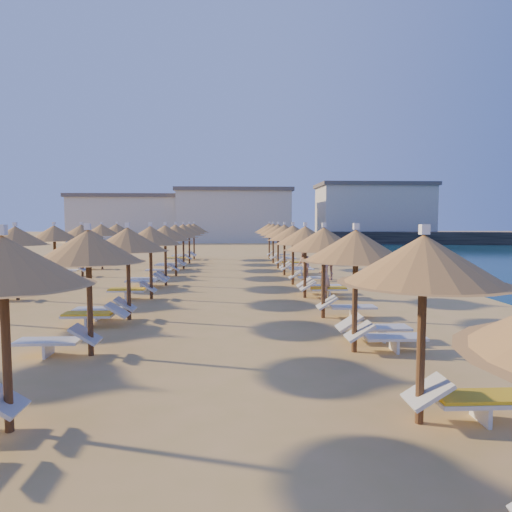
{
  "coord_description": "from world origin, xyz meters",
  "views": [
    {
      "loc": [
        0.51,
        -16.61,
        2.89
      ],
      "look_at": [
        1.47,
        4.0,
        1.3
      ],
      "focal_mm": 32.0,
      "sensor_mm": 36.0,
      "label": 1
    }
  ],
  "objects_px": {
    "parasol_row_east": "(299,235)",
    "beachgoer_b": "(303,264)",
    "beachgoer_a": "(324,275)",
    "parasol_row_west": "(159,235)",
    "jetty": "(449,238)",
    "beachgoer_c": "(329,262)"
  },
  "relations": [
    {
      "from": "parasol_row_east",
      "to": "beachgoer_b",
      "type": "bearing_deg",
      "value": 77.63
    },
    {
      "from": "parasol_row_east",
      "to": "beachgoer_b",
      "type": "height_order",
      "value": "parasol_row_east"
    },
    {
      "from": "beachgoer_a",
      "to": "beachgoer_b",
      "type": "distance_m",
      "value": 5.06
    },
    {
      "from": "parasol_row_west",
      "to": "beachgoer_b",
      "type": "bearing_deg",
      "value": 25.82
    },
    {
      "from": "jetty",
      "to": "beachgoer_b",
      "type": "distance_m",
      "value": 41.38
    },
    {
      "from": "beachgoer_b",
      "to": "beachgoer_c",
      "type": "bearing_deg",
      "value": 103.83
    },
    {
      "from": "parasol_row_west",
      "to": "beachgoer_c",
      "type": "xyz_separation_m",
      "value": [
        7.72,
        3.47,
        -1.43
      ]
    },
    {
      "from": "parasol_row_east",
      "to": "beachgoer_a",
      "type": "distance_m",
      "value": 2.53
    },
    {
      "from": "beachgoer_c",
      "to": "parasol_row_west",
      "type": "bearing_deg",
      "value": -135.03
    },
    {
      "from": "beachgoer_a",
      "to": "beachgoer_b",
      "type": "height_order",
      "value": "beachgoer_a"
    },
    {
      "from": "jetty",
      "to": "beachgoer_c",
      "type": "height_order",
      "value": "beachgoer_c"
    },
    {
      "from": "parasol_row_east",
      "to": "parasol_row_west",
      "type": "distance_m",
      "value": 5.73
    },
    {
      "from": "parasol_row_east",
      "to": "beachgoer_c",
      "type": "xyz_separation_m",
      "value": [
        1.99,
        3.47,
        -1.43
      ]
    },
    {
      "from": "parasol_row_west",
      "to": "beachgoer_c",
      "type": "distance_m",
      "value": 8.58
    },
    {
      "from": "beachgoer_c",
      "to": "beachgoer_b",
      "type": "bearing_deg",
      "value": -143.33
    },
    {
      "from": "jetty",
      "to": "parasol_row_west",
      "type": "xyz_separation_m",
      "value": [
        -29.93,
        -37.15,
        1.55
      ]
    },
    {
      "from": "beachgoer_a",
      "to": "parasol_row_west",
      "type": "bearing_deg",
      "value": -90.19
    },
    {
      "from": "beachgoer_b",
      "to": "parasol_row_east",
      "type": "bearing_deg",
      "value": -14.48
    },
    {
      "from": "parasol_row_east",
      "to": "beachgoer_a",
      "type": "xyz_separation_m",
      "value": [
        0.7,
        -1.96,
        -1.43
      ]
    },
    {
      "from": "parasol_row_west",
      "to": "beachgoer_b",
      "type": "xyz_separation_m",
      "value": [
        6.41,
        3.1,
        -1.51
      ]
    },
    {
      "from": "parasol_row_east",
      "to": "beachgoer_b",
      "type": "distance_m",
      "value": 3.51
    },
    {
      "from": "beachgoer_b",
      "to": "beachgoer_a",
      "type": "bearing_deg",
      "value": -1.86
    }
  ]
}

